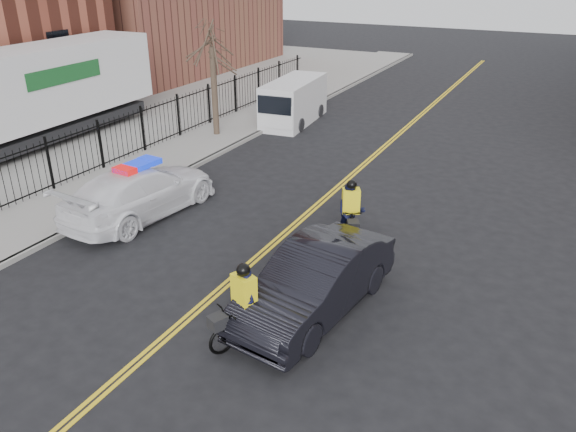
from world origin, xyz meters
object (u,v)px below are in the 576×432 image
(cargo_van, at_px, (293,102))
(cyclist_far, at_px, (350,217))
(police_cruiser, at_px, (141,191))
(dark_sedan, at_px, (315,281))
(cyclist_near, at_px, (245,315))
(semi_trailer, at_px, (25,93))

(cargo_van, xyz_separation_m, cyclist_far, (7.41, -11.00, -0.29))
(police_cruiser, distance_m, dark_sedan, 7.81)
(police_cruiser, height_order, cyclist_near, cyclist_near)
(cyclist_near, bearing_deg, dark_sedan, 86.32)
(police_cruiser, relative_size, cargo_van, 1.10)
(police_cruiser, bearing_deg, cyclist_near, 151.50)
(police_cruiser, xyz_separation_m, cyclist_far, (6.77, 1.39, -0.07))
(dark_sedan, distance_m, cyclist_near, 1.98)
(dark_sedan, bearing_deg, cyclist_near, -109.47)
(cargo_van, relative_size, cyclist_near, 2.52)
(dark_sedan, bearing_deg, semi_trailer, 167.64)
(dark_sedan, distance_m, cyclist_far, 3.93)
(cyclist_near, relative_size, cyclist_far, 1.09)
(cyclist_far, bearing_deg, police_cruiser, 163.31)
(police_cruiser, xyz_separation_m, cyclist_near, (6.51, -4.25, -0.15))
(police_cruiser, distance_m, semi_trailer, 9.92)
(cyclist_far, bearing_deg, cyclist_near, -120.98)
(dark_sedan, height_order, cyclist_far, cyclist_far)
(semi_trailer, relative_size, cyclist_far, 7.08)
(cyclist_near, bearing_deg, police_cruiser, 170.11)
(cyclist_far, bearing_deg, semi_trailer, 144.23)
(police_cruiser, distance_m, cargo_van, 12.41)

